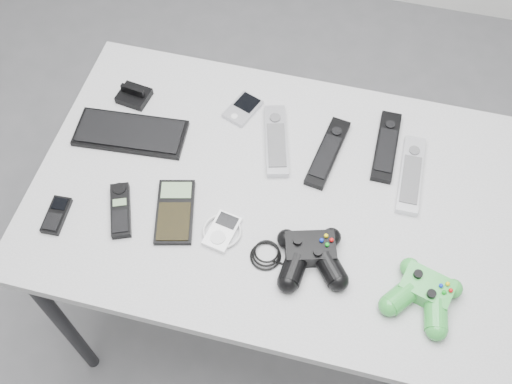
% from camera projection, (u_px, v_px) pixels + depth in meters
% --- Properties ---
extents(floor, '(3.50, 3.50, 0.00)m').
position_uv_depth(floor, '(283.00, 339.00, 1.99)').
color(floor, slate).
rests_on(floor, ground).
extents(desk, '(1.14, 0.73, 0.76)m').
position_uv_depth(desk, '(276.00, 207.00, 1.46)').
color(desk, gray).
rests_on(desk, floor).
extents(pda_keyboard, '(0.28, 0.14, 0.02)m').
position_uv_depth(pda_keyboard, '(131.00, 133.00, 1.48)').
color(pda_keyboard, black).
rests_on(pda_keyboard, desk).
extents(dock_bracket, '(0.09, 0.08, 0.04)m').
position_uv_depth(dock_bracket, '(133.00, 93.00, 1.53)').
color(dock_bracket, black).
rests_on(dock_bracket, desk).
extents(pda, '(0.09, 0.11, 0.02)m').
position_uv_depth(pda, '(243.00, 109.00, 1.52)').
color(pda, '#A3A3AA').
rests_on(pda, desk).
extents(remote_silver_a, '(0.11, 0.22, 0.02)m').
position_uv_depth(remote_silver_a, '(276.00, 140.00, 1.47)').
color(remote_silver_a, '#A3A3AA').
rests_on(remote_silver_a, desk).
extents(remote_black_a, '(0.08, 0.21, 0.02)m').
position_uv_depth(remote_black_a, '(328.00, 152.00, 1.45)').
color(remote_black_a, black).
rests_on(remote_black_a, desk).
extents(remote_black_b, '(0.05, 0.21, 0.02)m').
position_uv_depth(remote_black_b, '(386.00, 146.00, 1.46)').
color(remote_black_b, black).
rests_on(remote_black_b, desk).
extents(remote_silver_b, '(0.05, 0.22, 0.02)m').
position_uv_depth(remote_silver_b, '(411.00, 174.00, 1.41)').
color(remote_silver_b, silver).
rests_on(remote_silver_b, desk).
extents(mobile_phone, '(0.05, 0.10, 0.02)m').
position_uv_depth(mobile_phone, '(56.00, 215.00, 1.36)').
color(mobile_phone, black).
rests_on(mobile_phone, desk).
extents(cordless_handset, '(0.09, 0.14, 0.02)m').
position_uv_depth(cordless_handset, '(121.00, 210.00, 1.36)').
color(cordless_handset, black).
rests_on(cordless_handset, desk).
extents(calculator, '(0.12, 0.18, 0.02)m').
position_uv_depth(calculator, '(175.00, 211.00, 1.36)').
color(calculator, black).
rests_on(calculator, desk).
extents(mp3_player, '(0.10, 0.11, 0.02)m').
position_uv_depth(mp3_player, '(222.00, 231.00, 1.34)').
color(mp3_player, white).
rests_on(mp3_player, desk).
extents(controller_black, '(0.29, 0.23, 0.05)m').
position_uv_depth(controller_black, '(311.00, 255.00, 1.29)').
color(controller_black, black).
rests_on(controller_black, desk).
extents(controller_green, '(0.19, 0.19, 0.05)m').
position_uv_depth(controller_green, '(424.00, 293.00, 1.24)').
color(controller_green, '#268C27').
rests_on(controller_green, desk).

